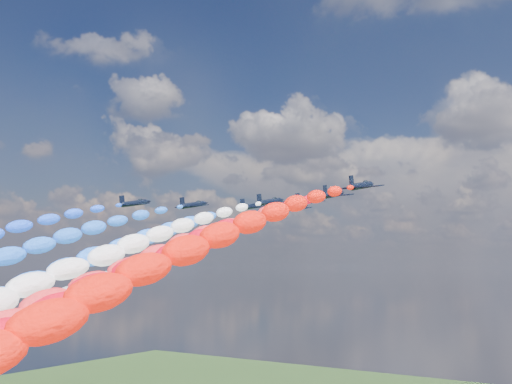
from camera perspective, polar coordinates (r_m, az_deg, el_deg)
The scene contains 15 objects.
jet_0 at distance 164.37m, azimuth -11.39°, elevation -1.04°, with size 9.71×13.02×2.87m, color black, non-canonical shape.
jet_1 at distance 166.17m, azimuth -5.94°, elevation -1.21°, with size 9.71×13.02×2.87m, color black, non-canonical shape.
trail_1 at distance 129.20m, azimuth -21.11°, elevation -6.10°, with size 5.62×99.83×35.25m, color blue, non-canonical shape.
jet_2 at distance 168.79m, azimuth -0.30°, elevation -1.34°, with size 9.71×13.02×2.87m, color black, non-canonical shape.
trail_2 at distance 127.73m, azimuth -13.65°, elevation -6.37°, with size 5.62×99.83×35.25m, color #256CFB, non-canonical shape.
jet_3 at distance 157.82m, azimuth 1.30°, elevation -0.93°, with size 9.71×13.02×2.87m, color black, non-canonical shape.
trail_3 at distance 115.93m, azimuth -12.78°, elevation -6.33°, with size 5.62×99.83×35.25m, color white, non-canonical shape.
jet_4 at distance 172.96m, azimuth 3.79°, elevation -1.47°, with size 9.71×13.02×2.87m, color black, non-canonical shape.
trail_4 at distance 129.19m, azimuth -7.90°, elevation -6.51°, with size 5.62×99.83×35.25m, color white, non-canonical shape.
jet_5 at distance 156.79m, azimuth 4.84°, elevation -0.87°, with size 9.71×13.02×2.87m, color black, non-canonical shape.
trail_5 at distance 112.66m, azimuth -8.13°, elevation -6.42°, with size 5.62×99.83×35.25m, color #F9272E, non-canonical shape.
jet_6 at distance 142.70m, azimuth 7.29°, elevation -0.21°, with size 9.71×13.02×2.87m, color black, non-canonical shape.
trail_6 at distance 97.38m, azimuth -6.50°, elevation -6.34°, with size 5.62×99.83×35.25m, color red, non-canonical shape.
jet_7 at distance 128.78m, azimuth 9.87°, elevation 0.59°, with size 9.71×13.02×2.87m, color black, non-canonical shape.
trail_7 at distance 82.26m, azimuth -4.91°, elevation -6.21°, with size 5.62×99.83×35.25m, color red, non-canonical shape.
Camera 1 is at (84.21, -122.76, 92.50)m, focal length 42.50 mm.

